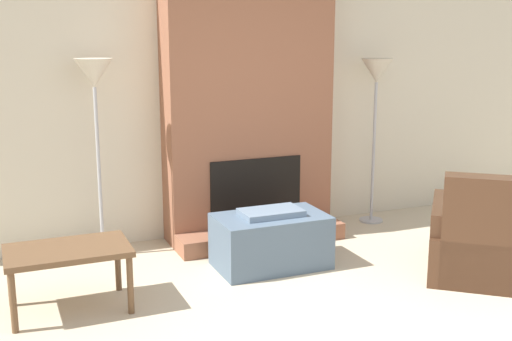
{
  "coord_description": "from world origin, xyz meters",
  "views": [
    {
      "loc": [
        -2.19,
        -2.8,
        1.89
      ],
      "look_at": [
        0.0,
        2.43,
        0.66
      ],
      "focal_mm": 45.0,
      "sensor_mm": 36.0,
      "label": 1
    }
  ],
  "objects_px": {
    "side_table": "(68,255)",
    "floor_lamp_left": "(95,86)",
    "floor_lamp_right": "(376,81)",
    "ottoman": "(271,240)",
    "armchair": "(481,243)"
  },
  "relations": [
    {
      "from": "side_table",
      "to": "floor_lamp_left",
      "type": "height_order",
      "value": "floor_lamp_left"
    },
    {
      "from": "floor_lamp_right",
      "to": "floor_lamp_left",
      "type": "bearing_deg",
      "value": 180.0
    },
    {
      "from": "ottoman",
      "to": "side_table",
      "type": "bearing_deg",
      "value": -171.83
    },
    {
      "from": "side_table",
      "to": "floor_lamp_left",
      "type": "relative_size",
      "value": 0.49
    },
    {
      "from": "ottoman",
      "to": "armchair",
      "type": "distance_m",
      "value": 1.66
    },
    {
      "from": "armchair",
      "to": "floor_lamp_right",
      "type": "bearing_deg",
      "value": -51.1
    },
    {
      "from": "armchair",
      "to": "floor_lamp_right",
      "type": "relative_size",
      "value": 0.75
    },
    {
      "from": "ottoman",
      "to": "floor_lamp_right",
      "type": "distance_m",
      "value": 2.05
    },
    {
      "from": "armchair",
      "to": "floor_lamp_left",
      "type": "distance_m",
      "value": 3.33
    },
    {
      "from": "floor_lamp_left",
      "to": "side_table",
      "type": "bearing_deg",
      "value": -111.19
    },
    {
      "from": "armchair",
      "to": "side_table",
      "type": "xyz_separation_m",
      "value": [
        -3.07,
        0.58,
        0.13
      ]
    },
    {
      "from": "ottoman",
      "to": "floor_lamp_left",
      "type": "bearing_deg",
      "value": 147.55
    },
    {
      "from": "floor_lamp_left",
      "to": "floor_lamp_right",
      "type": "bearing_deg",
      "value": 0.0
    },
    {
      "from": "ottoman",
      "to": "floor_lamp_right",
      "type": "relative_size",
      "value": 0.55
    },
    {
      "from": "ottoman",
      "to": "floor_lamp_right",
      "type": "bearing_deg",
      "value": 28.06
    }
  ]
}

